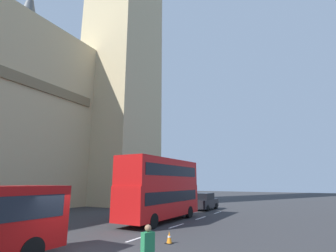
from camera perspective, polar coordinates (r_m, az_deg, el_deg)
The scene contains 5 objects.
lane_centre_marking at distance 13.49m, azimuth -13.16°, elevation -25.52°, with size 34.40×0.16×0.01m.
double_decker_bus at distance 20.86m, azimuth -1.59°, elevation -13.73°, with size 9.17×2.54×4.90m.
sedan_lead at distance 29.94m, azimuth 8.43°, elevation -16.77°, with size 4.40×1.86×1.85m.
traffic_cone_middle at distance 13.90m, azimuth 0.30°, elevation -24.27°, with size 0.36×0.36×0.58m.
pedestrian_by_kerb at distance 8.93m, azimuth -4.70°, elevation -26.57°, with size 0.46×0.38×1.69m.
Camera 1 is at (-7.48, -8.72, 3.04)m, focal length 26.52 mm.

